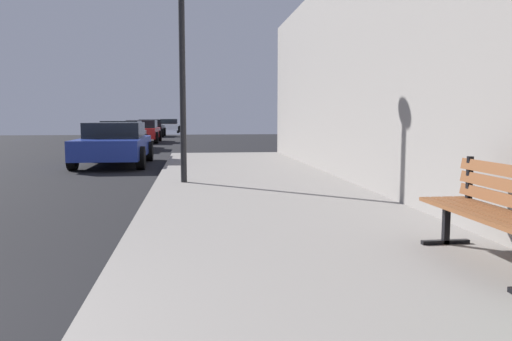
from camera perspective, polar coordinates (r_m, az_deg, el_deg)
bench at (r=4.86m, az=25.73°, el=-3.66°), size 0.51×1.66×0.89m
street_lamp at (r=10.16m, az=-8.41°, el=15.75°), size 0.36×0.36×4.40m
car_blue at (r=15.65m, az=-15.72°, el=2.95°), size 2.03×4.26×1.27m
car_silver at (r=23.15m, az=-14.97°, el=3.90°), size 2.00×4.34×1.27m
car_red at (r=29.55m, az=-12.77°, el=4.38°), size 2.01×4.60×1.27m
car_black at (r=38.45m, az=-11.81°, el=4.75°), size 2.03×4.09×1.27m
car_white at (r=47.54m, az=-9.80°, el=5.01°), size 1.94×4.58×1.27m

